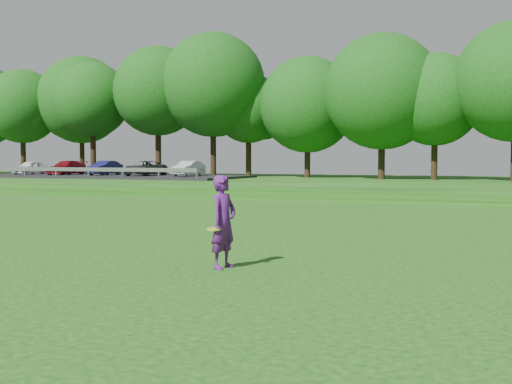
% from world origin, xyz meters
% --- Properties ---
extents(ground, '(140.00, 140.00, 0.00)m').
position_xyz_m(ground, '(0.00, 0.00, 0.00)').
color(ground, '#113E0C').
rests_on(ground, ground).
extents(berm, '(130.00, 30.00, 0.60)m').
position_xyz_m(berm, '(0.00, 34.00, 0.30)').
color(berm, '#113E0C').
rests_on(berm, ground).
extents(walking_path, '(130.00, 1.60, 0.04)m').
position_xyz_m(walking_path, '(0.00, 20.00, 0.02)').
color(walking_path, gray).
rests_on(walking_path, ground).
extents(treeline, '(104.00, 7.00, 15.00)m').
position_xyz_m(treeline, '(0.00, 38.00, 8.10)').
color(treeline, '#114710').
rests_on(treeline, berm).
extents(parking_lot, '(24.00, 9.00, 1.38)m').
position_xyz_m(parking_lot, '(-23.94, 32.81, 1.03)').
color(parking_lot, black).
rests_on(parking_lot, berm).
extents(woman, '(0.54, 0.74, 1.85)m').
position_xyz_m(woman, '(3.22, -0.23, 0.92)').
color(woman, '#581972').
rests_on(woman, ground).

